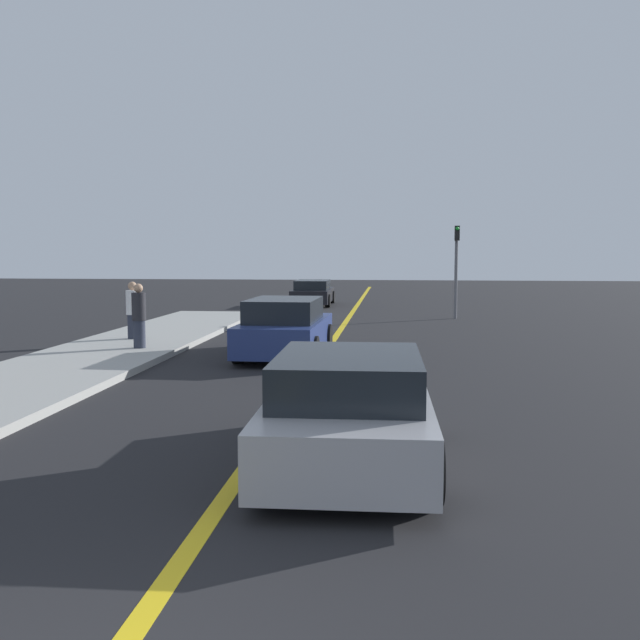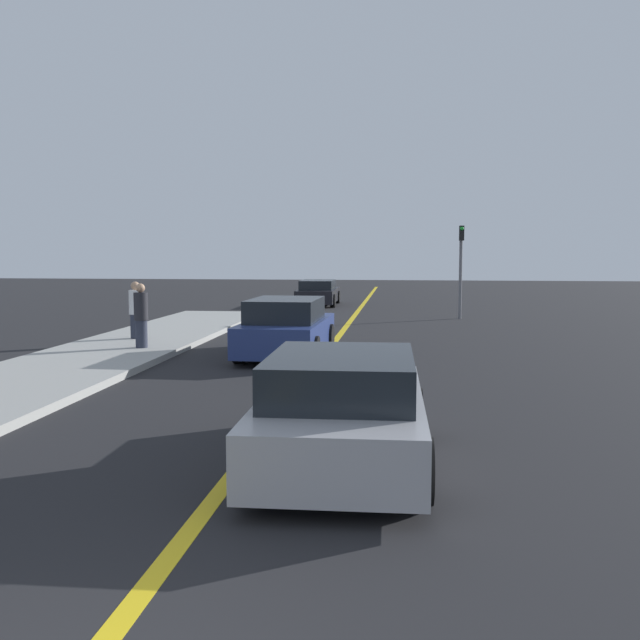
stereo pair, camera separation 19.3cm
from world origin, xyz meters
name	(u,v)px [view 2 (the right image)]	position (x,y,z in m)	size (l,w,h in m)	color
road_center_line	(337,338)	(0.00, 18.00, 0.00)	(0.20, 60.00, 0.01)	gold
sidewalk_left	(86,361)	(-5.18, 12.53, 0.08)	(3.20, 25.06, 0.15)	#9E9E99
car_near_right_lane	(342,411)	(1.21, 5.66, 0.66)	(2.06, 4.19, 1.36)	#9E9EA3
car_ahead_center	(287,328)	(-0.89, 14.31, 0.68)	(2.01, 4.27, 1.42)	navy
car_far_distant	(318,293)	(-2.08, 30.58, 0.58)	(1.87, 4.21, 1.19)	black
pedestrian_far_standing	(141,316)	(-4.55, 14.31, 0.95)	(0.34, 0.34, 1.60)	#282D3D
pedestrian_by_sign	(136,310)	(-5.38, 16.11, 0.93)	(0.36, 0.36, 1.56)	#282D3D
traffic_light	(461,261)	(4.03, 24.49, 2.17)	(0.18, 0.40, 3.48)	slate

